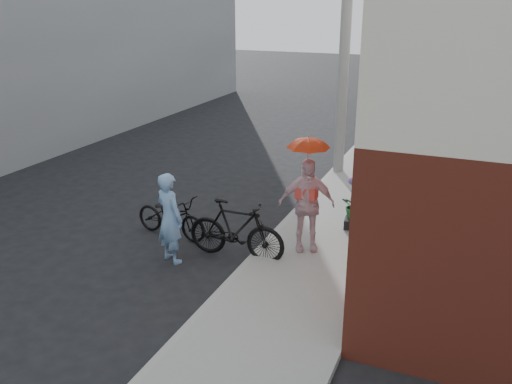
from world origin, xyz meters
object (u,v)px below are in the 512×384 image
Objects in this scene: kimono_woman at (306,205)px; planter at (354,223)px; utility_pole at (345,46)px; bike_left at (171,216)px; bike_right at (236,230)px; officer at (170,218)px.

kimono_woman is 4.69× the size of planter.
bike_left is at bearing -111.92° from utility_pole.
utility_pole reaches higher than bike_right.
planter is (2.88, 2.57, -0.65)m from officer.
officer is 1.25m from bike_right.
bike_left is at bearing -155.05° from planter.
officer is 0.90× the size of bike_right.
planter is at bearing 41.19° from kimono_woman.
bike_left is at bearing 162.18° from kimono_woman.
bike_left is 1.71m from bike_right.
utility_pole is at bearing -13.94° from bike_left.
utility_pole reaches higher than kimono_woman.
kimono_woman is at bearing -82.72° from utility_pole.
kimono_woman is (2.81, 0.26, 0.58)m from bike_left.
officer is at bearing -104.03° from utility_pole.
officer reaches higher than bike_right.
kimono_woman reaches higher than planter.
kimono_woman is at bearing -128.06° from officer.
kimono_woman reaches higher than officer.
bike_right is at bearing -94.96° from utility_pole.
officer is 0.96× the size of kimono_woman.
utility_pole reaches higher than bike_left.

